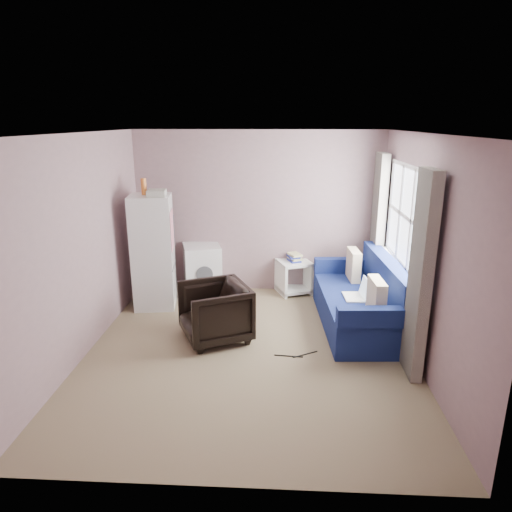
{
  "coord_description": "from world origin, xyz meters",
  "views": [
    {
      "loc": [
        0.35,
        -4.85,
        2.63
      ],
      "look_at": [
        0.05,
        0.6,
        1.0
      ],
      "focal_mm": 32.0,
      "sensor_mm": 36.0,
      "label": 1
    }
  ],
  "objects_px": {
    "washing_machine": "(202,268)",
    "armchair": "(215,309)",
    "fridge": "(153,251)",
    "sofa": "(363,302)",
    "side_table": "(294,274)"
  },
  "relations": [
    {
      "from": "washing_machine",
      "to": "armchair",
      "type": "bearing_deg",
      "value": -91.29
    },
    {
      "from": "fridge",
      "to": "sofa",
      "type": "height_order",
      "value": "fridge"
    },
    {
      "from": "washing_machine",
      "to": "side_table",
      "type": "height_order",
      "value": "washing_machine"
    },
    {
      "from": "armchair",
      "to": "side_table",
      "type": "relative_size",
      "value": 1.23
    },
    {
      "from": "fridge",
      "to": "sofa",
      "type": "distance_m",
      "value": 3.0
    },
    {
      "from": "side_table",
      "to": "washing_machine",
      "type": "bearing_deg",
      "value": -176.82
    },
    {
      "from": "sofa",
      "to": "fridge",
      "type": "bearing_deg",
      "value": 166.27
    },
    {
      "from": "armchair",
      "to": "sofa",
      "type": "bearing_deg",
      "value": 79.62
    },
    {
      "from": "armchair",
      "to": "side_table",
      "type": "distance_m",
      "value": 1.95
    },
    {
      "from": "sofa",
      "to": "armchair",
      "type": "bearing_deg",
      "value": -168.75
    },
    {
      "from": "washing_machine",
      "to": "side_table",
      "type": "xyz_separation_m",
      "value": [
        1.43,
        0.08,
        -0.1
      ]
    },
    {
      "from": "armchair",
      "to": "fridge",
      "type": "xyz_separation_m",
      "value": [
        -1.02,
        1.02,
        0.44
      ]
    },
    {
      "from": "sofa",
      "to": "side_table",
      "type": "bearing_deg",
      "value": 123.68
    },
    {
      "from": "armchair",
      "to": "side_table",
      "type": "bearing_deg",
      "value": 123.48
    },
    {
      "from": "armchair",
      "to": "sofa",
      "type": "relative_size",
      "value": 0.38
    }
  ]
}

